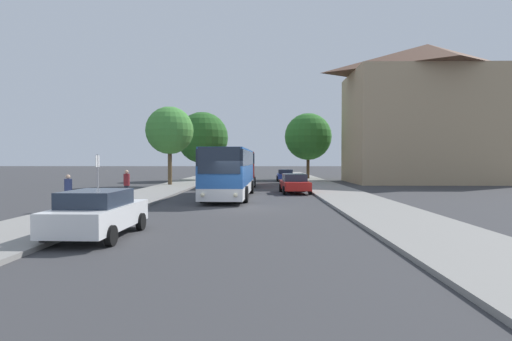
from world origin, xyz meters
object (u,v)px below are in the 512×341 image
object	(u,v)px
bus_front	(230,172)
tree_left_far	(203,138)
parked_car_right_near	(295,183)
bus_middle	(241,168)
pedestrian_waiting_near	(127,185)
tree_left_near	(170,131)
parked_car_left_curb	(98,213)
bus_stop_sign	(98,174)
pedestrian_waiting_far	(68,191)
parked_car_right_far	(285,175)
tree_right_near	(308,137)

from	to	relation	value
bus_front	tree_left_far	xyz separation A→B (m)	(-5.20, 22.23, 3.57)
parked_car_right_near	bus_middle	bearing A→B (deg)	-66.70
pedestrian_waiting_near	tree_left_near	size ratio (longest dim) A/B	0.24
parked_car_left_curb	pedestrian_waiting_near	distance (m)	11.34
parked_car_right_near	tree_left_far	distance (m)	21.49
bus_stop_sign	tree_left_near	world-z (taller)	tree_left_near
parked_car_right_near	tree_left_far	xyz separation A→B (m)	(-9.89, 18.53, 4.55)
pedestrian_waiting_far	tree_left_far	xyz separation A→B (m)	(2.23, 29.69, 4.33)
bus_front	bus_middle	distance (m)	13.24
pedestrian_waiting_far	parked_car_right_far	bearing A→B (deg)	-5.29
pedestrian_waiting_far	tree_left_far	bearing A→B (deg)	13.43
parked_car_left_curb	bus_stop_sign	distance (m)	8.02
bus_middle	parked_car_right_near	distance (m)	10.67
bus_front	pedestrian_waiting_near	distance (m)	6.80
bus_front	bus_stop_sign	xyz separation A→B (m)	(-6.26, -6.74, 0.06)
bus_front	pedestrian_waiting_near	size ratio (longest dim) A/B	6.30
pedestrian_waiting_near	tree_left_far	bearing A→B (deg)	-97.67
bus_middle	tree_left_near	xyz separation A→B (m)	(-6.91, -1.25, 3.69)
bus_front	pedestrian_waiting_far	distance (m)	10.56
bus_front	parked_car_left_curb	xyz separation A→B (m)	(-3.20, -14.09, -0.94)
bus_middle	tree_left_far	bearing A→B (deg)	118.06
bus_middle	tree_left_near	distance (m)	7.93
bus_front	pedestrian_waiting_far	world-z (taller)	bus_front
bus_stop_sign	tree_left_far	xyz separation A→B (m)	(1.06, 28.97, 3.51)
bus_stop_sign	pedestrian_waiting_near	xyz separation A→B (m)	(0.25, 3.64, -0.75)
bus_front	tree_left_near	distance (m)	14.32
bus_middle	parked_car_right_far	xyz separation A→B (m)	(5.01, 8.61, -1.01)
tree_left_far	pedestrian_waiting_near	bearing A→B (deg)	-91.84
tree_left_far	tree_right_near	xyz separation A→B (m)	(13.41, 3.24, 0.31)
tree_right_near	tree_left_near	bearing A→B (deg)	-138.27
pedestrian_waiting_near	pedestrian_waiting_far	distance (m)	4.59
parked_car_left_curb	tree_left_far	size ratio (longest dim) A/B	0.53
parked_car_right_near	pedestrian_waiting_near	size ratio (longest dim) A/B	2.54
pedestrian_waiting_far	tree_left_near	size ratio (longest dim) A/B	0.22
parked_car_right_near	bus_stop_sign	bearing A→B (deg)	40.83
bus_front	bus_middle	world-z (taller)	bus_middle
pedestrian_waiting_far	parked_car_right_near	bearing A→B (deg)	-29.63
parked_car_left_curb	tree_right_near	bearing A→B (deg)	75.19
parked_car_left_curb	tree_right_near	distance (m)	41.45
parked_car_right_far	parked_car_left_curb	bearing A→B (deg)	78.10
parked_car_right_far	tree_right_near	world-z (taller)	tree_right_near
parked_car_left_curb	bus_stop_sign	world-z (taller)	bus_stop_sign
parked_car_right_far	pedestrian_waiting_near	bearing A→B (deg)	67.13
pedestrian_waiting_near	pedestrian_waiting_far	bearing A→B (deg)	66.12
parked_car_right_near	parked_car_right_far	distance (m)	18.16
bus_front	parked_car_right_far	distance (m)	22.44
tree_right_near	parked_car_right_far	bearing A→B (deg)	-131.42
pedestrian_waiting_far	tree_left_far	size ratio (longest dim) A/B	0.20
parked_car_left_curb	tree_right_near	world-z (taller)	tree_right_near
bus_front	parked_car_right_far	bearing A→B (deg)	78.65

